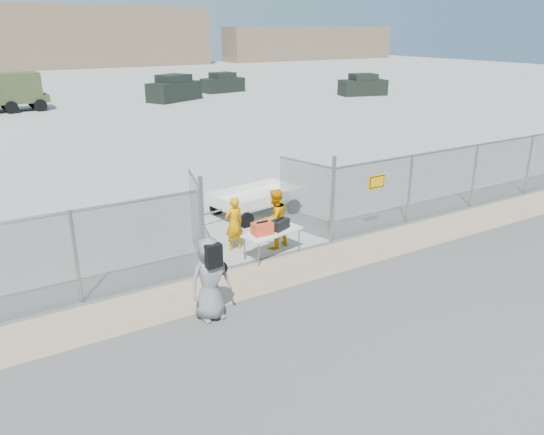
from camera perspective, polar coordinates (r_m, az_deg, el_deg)
ground at (r=12.88m, az=4.67°, el=-7.19°), size 160.00×160.00×0.00m
tarmac_inside at (r=52.01m, az=-24.12°, el=11.66°), size 160.00×80.00×0.01m
dirt_strip at (r=13.61m, az=2.20°, el=-5.55°), size 44.00×1.60×0.01m
distant_hills at (r=88.04m, az=-24.80°, el=17.19°), size 140.00×6.00×9.00m
chain_link_fence at (r=13.97m, az=0.00°, el=-0.00°), size 40.00×0.20×2.20m
folding_table at (r=14.25m, az=0.04°, el=-2.81°), size 1.78×1.03×0.71m
orange_bag at (r=13.84m, az=-1.05°, el=-1.19°), size 0.54×0.37×0.33m
black_duffel at (r=14.22m, az=0.81°, el=-0.75°), size 0.63×0.52×0.27m
security_worker_left at (r=14.54m, az=-4.11°, el=-0.68°), size 0.57×0.40×1.52m
security_worker_right at (r=14.60m, az=0.30°, el=-0.16°), size 0.95×0.81×1.70m
visitor at (r=11.14m, az=-6.68°, el=-6.58°), size 0.90×0.59×1.81m
utility_trailer at (r=17.42m, az=-1.81°, el=1.75°), size 3.89×2.42×0.88m
military_truck at (r=43.82m, az=-26.87°, el=11.87°), size 5.89×2.47×2.75m
parked_vehicle_near at (r=46.29m, az=-10.48°, el=13.53°), size 5.12×3.93×2.11m
parked_vehicle_mid at (r=52.09m, az=-5.33°, el=14.25°), size 4.18×2.32×1.80m
parked_vehicle_far at (r=50.08m, az=9.75°, el=13.89°), size 4.50×2.87×1.88m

